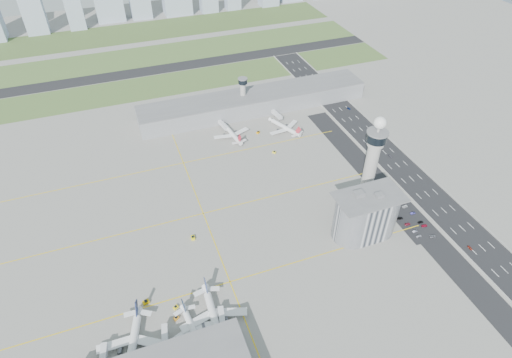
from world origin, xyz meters
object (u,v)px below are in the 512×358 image
object	(u,v)px
car_lot_8	(421,222)
airplane_far_b	(284,125)
tug_4	(274,152)
admin_building	(366,215)
tug_3	(193,237)
tug_5	(258,132)
tug_0	(146,302)
car_lot_6	(433,236)
car_lot_10	(405,206)
control_tower	(373,156)
jet_bridge_far_0	(220,123)
airplane_near_b	(194,331)
car_lot_5	(388,201)
airplane_near_a	(132,343)
jet_bridge_far_1	(273,112)
car_lot_0	(419,236)
car_lot_11	(398,197)
jet_bridge_near_1	(165,352)
car_hw_1	(390,156)
car_lot_3	(400,218)
jet_bridge_near_2	(224,332)
car_lot_7	(424,226)
car_lot_4	(394,209)
tug_1	(176,318)
car_lot_2	(408,224)
airplane_near_c	(214,316)
tug_2	(176,307)
car_hw_2	(349,108)
car_lot_9	(413,213)
car_lot_1	(415,231)
car_hw_4	(307,82)
secondary_tower	(243,92)
car_hw_0	(470,248)

from	to	relation	value
car_lot_8	airplane_far_b	bearing A→B (deg)	20.89
tug_4	admin_building	bearing A→B (deg)	-117.38
tug_3	tug_5	distance (m)	128.21
tug_0	car_lot_6	xyz separation A→B (m)	(179.59, -14.08, -0.45)
airplane_far_b	car_lot_10	world-z (taller)	airplane_far_b
control_tower	jet_bridge_far_0	world-z (taller)	control_tower
airplane_near_b	car_lot_5	size ratio (longest dim) A/B	8.78
airplane_near_a	jet_bridge_far_1	bearing A→B (deg)	157.57
car_lot_0	car_lot_6	xyz separation A→B (m)	(8.39, -3.23, -0.05)
tug_0	car_lot_11	bearing A→B (deg)	86.63
tug_3	jet_bridge_far_1	bearing A→B (deg)	-124.94
jet_bridge_near_1	car_hw_1	size ratio (longest dim) A/B	3.69
airplane_near_a	car_lot_10	size ratio (longest dim) A/B	9.93
admin_building	car_lot_3	size ratio (longest dim) A/B	9.95
jet_bridge_near_2	car_hw_1	distance (m)	197.21
tug_5	car_lot_7	bearing A→B (deg)	162.10
tug_0	car_lot_8	bearing A→B (deg)	78.49
car_lot_4	admin_building	bearing A→B (deg)	100.14
control_tower	tug_1	distance (m)	158.37
airplane_far_b	car_lot_2	world-z (taller)	airplane_far_b
car_lot_10	car_lot_8	bearing A→B (deg)	174.57
airplane_near_b	car_lot_7	xyz separation A→B (m)	(160.21, 24.02, -4.30)
car_lot_8	tug_4	bearing A→B (deg)	34.08
airplane_near_c	jet_bridge_near_1	bearing A→B (deg)	-69.92
tug_2	airplane_near_a	bearing A→B (deg)	94.05
car_lot_0	car_lot_6	size ratio (longest dim) A/B	0.89
tug_5	car_lot_6	world-z (taller)	tug_5
tug_4	car_lot_6	world-z (taller)	tug_4
control_tower	car_lot_6	distance (m)	63.61
tug_3	tug_4	xyz separation A→B (m)	(83.27, 67.59, -0.16)
admin_building	car_lot_6	world-z (taller)	admin_building
tug_2	tug_4	bearing A→B (deg)	-71.83
jet_bridge_near_1	car_hw_2	bearing A→B (deg)	-38.95
car_lot_9	car_hw_1	size ratio (longest dim) A/B	0.98
airplane_near_b	car_lot_11	size ratio (longest dim) A/B	8.70
airplane_near_c	car_lot_6	xyz separation A→B (m)	(147.52, 10.59, -5.45)
airplane_far_b	car_lot_5	bearing A→B (deg)	173.29
car_lot_10	car_lot_1	bearing A→B (deg)	152.96
airplane_near_b	tug_4	distance (m)	166.17
control_tower	car_hw_4	size ratio (longest dim) A/B	19.90
tug_1	tug_2	world-z (taller)	tug_1
tug_5	car_lot_7	size ratio (longest dim) A/B	0.71
secondary_tower	car_lot_3	world-z (taller)	secondary_tower
airplane_near_c	car_lot_3	xyz separation A→B (m)	(137.48, 31.65, -5.41)
secondary_tower	car_hw_1	distance (m)	139.74
airplane_near_c	tug_5	size ratio (longest dim) A/B	14.77
admin_building	car_lot_2	bearing A→B (deg)	-8.74
car_lot_8	car_hw_1	xyz separation A→B (m)	(23.13, 69.48, -0.02)
secondary_tower	car_lot_1	world-z (taller)	secondary_tower
car_lot_2	car_hw_0	bearing A→B (deg)	-140.15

